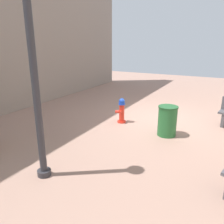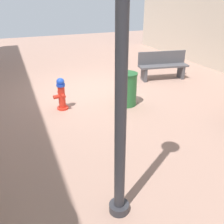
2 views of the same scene
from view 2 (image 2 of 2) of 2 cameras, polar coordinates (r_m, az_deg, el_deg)
ground_plane at (r=7.78m, az=-5.32°, el=4.81°), size 23.40×23.40×0.00m
fire_hydrant at (r=6.51m, az=-11.59°, el=4.11°), size 0.37×0.40×0.84m
bench_near at (r=8.96m, az=11.59°, el=10.56°), size 1.78×0.72×0.95m
street_lamp at (r=2.54m, az=2.39°, el=22.09°), size 0.36×0.36×4.22m
trash_bin at (r=6.64m, az=3.35°, el=5.28°), size 0.57×0.57×0.89m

